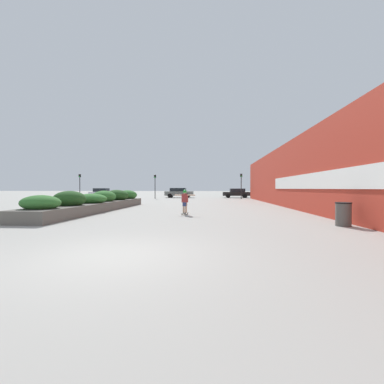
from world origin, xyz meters
name	(u,v)px	position (x,y,z in m)	size (l,w,h in m)	color
ground_plane	(113,256)	(0.00, 0.00, 0.00)	(300.00, 300.00, 0.00)	#A3A099
building_wall_right	(293,175)	(8.30, 14.57, 2.55)	(0.67, 39.07, 5.11)	#B23323
planter_box	(99,202)	(-5.54, 11.53, 0.59)	(2.01, 14.24, 1.40)	#605B54
skateboard	(185,213)	(0.62, 9.14, 0.07)	(0.37, 0.74, 0.10)	black
skateboarder	(185,199)	(0.62, 9.14, 0.90)	(1.22, 0.41, 1.33)	tan
trash_bin	(343,214)	(7.40, 5.14, 0.48)	(0.60, 0.60, 0.95)	#514C47
car_leftmost	(237,193)	(6.18, 36.85, 0.79)	(4.36, 1.95, 1.50)	black
car_center_left	(179,193)	(-3.27, 36.53, 0.84)	(4.64, 1.93, 1.59)	slate
car_center_right	(301,193)	(16.67, 37.72, 0.77)	(4.33, 1.92, 1.47)	#BCBCC1
car_rightmost	(102,193)	(-16.13, 35.95, 0.81)	(3.95, 1.99, 1.55)	silver
traffic_light_left	(155,182)	(-6.18, 31.66, 2.40)	(0.28, 0.30, 3.52)	black
traffic_light_right	(241,182)	(6.32, 31.37, 2.45)	(0.28, 0.30, 3.61)	black
traffic_light_far_left	(80,182)	(-17.75, 31.77, 2.49)	(0.28, 0.30, 3.68)	black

